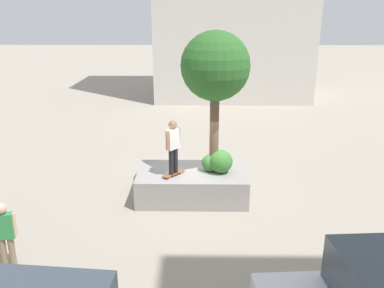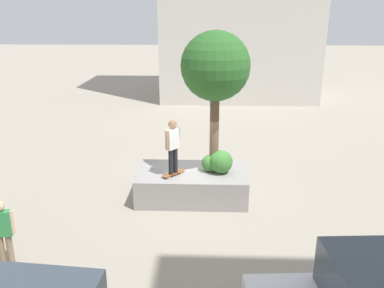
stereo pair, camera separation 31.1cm
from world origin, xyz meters
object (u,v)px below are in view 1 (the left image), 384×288
planter_ledge (192,184)px  skateboarder (173,143)px  plaza_tree (215,68)px  skateboard (174,174)px  bystander_watching (4,231)px

planter_ledge → skateboarder: 1.62m
plaza_tree → skateboard: size_ratio=5.82×
planter_ledge → plaza_tree: plaza_tree is taller
planter_ledge → plaza_tree: (-0.68, -0.07, 3.66)m
planter_ledge → bystander_watching: bearing=41.9°
skateboarder → bystander_watching: skateboarder is taller
plaza_tree → skateboarder: bearing=18.3°
planter_ledge → plaza_tree: bearing=-174.5°
skateboarder → skateboard: bearing=0.0°
skateboard → skateboarder: bearing=0.0°
skateboard → skateboarder: (0.00, 0.00, 0.98)m
planter_ledge → skateboarder: skateboarder is taller
planter_ledge → skateboard: (0.56, 0.34, 0.50)m
plaza_tree → bystander_watching: bearing=38.2°
planter_ledge → bystander_watching: (4.18, 3.75, 0.51)m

